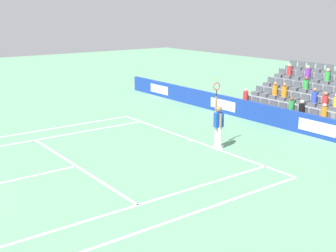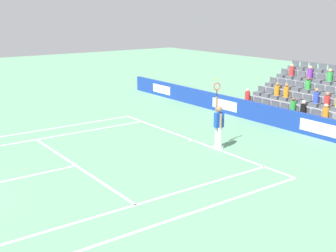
% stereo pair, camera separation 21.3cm
% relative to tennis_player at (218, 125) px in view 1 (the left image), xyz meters
% --- Properties ---
extents(line_baseline, '(10.97, 0.10, 0.01)m').
position_rel_tennis_player_xyz_m(line_baseline, '(1.49, 0.12, -0.99)').
color(line_baseline, white).
rests_on(line_baseline, ground).
extents(line_service, '(8.23, 0.10, 0.01)m').
position_rel_tennis_player_xyz_m(line_service, '(1.49, 5.61, -0.99)').
color(line_service, white).
rests_on(line_service, ground).
extents(line_singles_sideline_left, '(0.10, 11.89, 0.01)m').
position_rel_tennis_player_xyz_m(line_singles_sideline_left, '(5.61, 6.06, -0.99)').
color(line_singles_sideline_left, white).
rests_on(line_singles_sideline_left, ground).
extents(line_singles_sideline_right, '(0.10, 11.89, 0.01)m').
position_rel_tennis_player_xyz_m(line_singles_sideline_right, '(-2.62, 6.06, -0.99)').
color(line_singles_sideline_right, white).
rests_on(line_singles_sideline_right, ground).
extents(line_doubles_sideline_left, '(0.10, 11.89, 0.01)m').
position_rel_tennis_player_xyz_m(line_doubles_sideline_left, '(6.98, 6.06, -0.99)').
color(line_doubles_sideline_left, white).
rests_on(line_doubles_sideline_left, ground).
extents(line_doubles_sideline_right, '(0.10, 11.89, 0.01)m').
position_rel_tennis_player_xyz_m(line_doubles_sideline_right, '(-3.99, 6.06, -0.99)').
color(line_doubles_sideline_right, white).
rests_on(line_doubles_sideline_right, ground).
extents(line_centre_mark, '(0.10, 0.20, 0.01)m').
position_rel_tennis_player_xyz_m(line_centre_mark, '(1.49, 0.22, -0.99)').
color(line_centre_mark, white).
rests_on(line_centre_mark, ground).
extents(sponsor_barrier, '(23.96, 0.22, 0.96)m').
position_rel_tennis_player_xyz_m(sponsor_barrier, '(1.49, -4.65, -0.51)').
color(sponsor_barrier, '#193899').
rests_on(sponsor_barrier, ground).
extents(tennis_player, '(0.51, 0.39, 2.85)m').
position_rel_tennis_player_xyz_m(tennis_player, '(0.00, 0.00, 0.00)').
color(tennis_player, white).
rests_on(tennis_player, ground).
extents(stadium_stand, '(5.58, 4.75, 3.04)m').
position_rel_tennis_player_xyz_m(stadium_stand, '(1.49, -8.20, -0.17)').
color(stadium_stand, gray).
rests_on(stadium_stand, ground).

